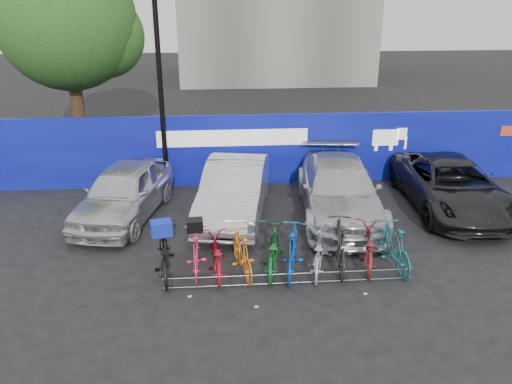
{
  "coord_description": "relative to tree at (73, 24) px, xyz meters",
  "views": [
    {
      "loc": [
        -1.51,
        -10.15,
        6.01
      ],
      "look_at": [
        -0.54,
        2.0,
        1.23
      ],
      "focal_mm": 35.0,
      "sensor_mm": 36.0,
      "label": 1
    }
  ],
  "objects": [
    {
      "name": "bike_4",
      "position": [
        6.47,
        -9.97,
        -4.55
      ],
      "size": [
        1.02,
        2.06,
        1.04
      ],
      "primitive_type": "imported",
      "rotation": [
        0.0,
        0.0,
        2.97
      ],
      "color": "#116621",
      "rests_on": "ground"
    },
    {
      "name": "car_2",
      "position": [
        8.76,
        -6.9,
        -4.28
      ],
      "size": [
        2.76,
        5.65,
        1.58
      ],
      "primitive_type": "imported",
      "rotation": [
        0.0,
        0.0,
        -0.1
      ],
      "color": "silver",
      "rests_on": "ground"
    },
    {
      "name": "tree",
      "position": [
        0.0,
        0.0,
        0.0
      ],
      "size": [
        5.4,
        5.2,
        7.8
      ],
      "color": "#382314",
      "rests_on": "ground"
    },
    {
      "name": "cargo_topcase",
      "position": [
        4.7,
        -9.94,
        -3.85
      ],
      "size": [
        0.39,
        0.35,
        0.27
      ],
      "primitive_type": "cube",
      "rotation": [
        0.0,
        0.0,
        0.07
      ],
      "color": "black",
      "rests_on": "bike_1"
    },
    {
      "name": "lamppost",
      "position": [
        3.57,
        -4.66,
        -1.8
      ],
      "size": [
        0.25,
        0.5,
        6.11
      ],
      "color": "black",
      "rests_on": "ground"
    },
    {
      "name": "hoarding",
      "position": [
        6.78,
        -4.06,
        -3.86
      ],
      "size": [
        22.0,
        0.18,
        2.4
      ],
      "color": "#0C0B98",
      "rests_on": "ground"
    },
    {
      "name": "bike_9",
      "position": [
        9.31,
        -10.06,
        -4.52
      ],
      "size": [
        0.71,
        1.88,
        1.1
      ],
      "primitive_type": "imported",
      "rotation": [
        0.0,
        0.0,
        3.25
      ],
      "color": "#1C6B71",
      "rests_on": "ground"
    },
    {
      "name": "bike_3",
      "position": [
        5.76,
        -10.07,
        -4.55
      ],
      "size": [
        0.81,
        1.8,
        1.04
      ],
      "primitive_type": "imported",
      "rotation": [
        0.0,
        0.0,
        3.33
      ],
      "color": "orange",
      "rests_on": "ground"
    },
    {
      "name": "bike_7",
      "position": [
        8.06,
        -9.95,
        -4.47
      ],
      "size": [
        0.83,
        2.06,
        1.2
      ],
      "primitive_type": "imported",
      "rotation": [
        0.0,
        0.0,
        3.01
      ],
      "color": "#252527",
      "rests_on": "ground"
    },
    {
      "name": "car_1",
      "position": [
        5.72,
        -6.71,
        -4.27
      ],
      "size": [
        2.52,
        5.07,
        1.6
      ],
      "primitive_type": "imported",
      "rotation": [
        0.0,
        0.0,
        -0.18
      ],
      "color": "#BBBBC0",
      "rests_on": "ground"
    },
    {
      "name": "ground",
      "position": [
        6.77,
        -10.06,
        -5.07
      ],
      "size": [
        100.0,
        100.0,
        0.0
      ],
      "primitive_type": "plane",
      "color": "black",
      "rests_on": "ground"
    },
    {
      "name": "bike_rack",
      "position": [
        6.77,
        -10.66,
        -4.91
      ],
      "size": [
        5.6,
        0.03,
        0.3
      ],
      "color": "#595B60",
      "rests_on": "ground"
    },
    {
      "name": "bike_2",
      "position": [
        5.16,
        -10.03,
        -4.61
      ],
      "size": [
        0.72,
        1.79,
        0.92
      ],
      "primitive_type": "imported",
      "rotation": [
        0.0,
        0.0,
        3.21
      ],
      "color": "#AD192A",
      "rests_on": "ground"
    },
    {
      "name": "bike_8",
      "position": [
        8.76,
        -9.94,
        -4.57
      ],
      "size": [
        1.09,
        1.99,
        0.99
      ],
      "primitive_type": "imported",
      "rotation": [
        0.0,
        0.0,
        2.9
      ],
      "color": "maroon",
      "rests_on": "ground"
    },
    {
      "name": "car_3",
      "position": [
        12.2,
        -6.74,
        -4.32
      ],
      "size": [
        2.82,
        5.53,
        1.5
      ],
      "primitive_type": "imported",
      "rotation": [
        0.0,
        0.0,
        -0.06
      ],
      "color": "black",
      "rests_on": "ground"
    },
    {
      "name": "bike_5",
      "position": [
        6.92,
        -10.14,
        -4.49
      ],
      "size": [
        0.98,
        2.01,
        1.17
      ],
      "primitive_type": "imported",
      "rotation": [
        0.0,
        0.0,
        2.91
      ],
      "color": "#0F47A8",
      "rests_on": "ground"
    },
    {
      "name": "bike_0",
      "position": [
        3.96,
        -9.99,
        -4.56
      ],
      "size": [
        0.92,
        2.02,
        1.03
      ],
      "primitive_type": "imported",
      "rotation": [
        0.0,
        0.0,
        3.27
      ],
      "color": "black",
      "rests_on": "ground"
    },
    {
      "name": "car_0",
      "position": [
        2.54,
        -6.6,
        -4.29
      ],
      "size": [
        2.82,
        4.89,
        1.57
      ],
      "primitive_type": "imported",
      "rotation": [
        0.0,
        0.0,
        -0.22
      ],
      "color": "silver",
      "rests_on": "ground"
    },
    {
      "name": "cargo_crate",
      "position": [
        3.96,
        -9.99,
        -3.88
      ],
      "size": [
        0.53,
        0.45,
        0.33
      ],
      "primitive_type": "cube",
      "rotation": [
        0.0,
        0.0,
        0.23
      ],
      "color": "#1427BB",
      "rests_on": "bike_0"
    },
    {
      "name": "bike_6",
      "position": [
        7.52,
        -10.05,
        -4.57
      ],
      "size": [
        1.08,
        2.0,
        1.0
      ],
      "primitive_type": "imported",
      "rotation": [
        0.0,
        0.0,
        2.91
      ],
      "color": "#A6AAAF",
      "rests_on": "ground"
    },
    {
      "name": "bike_1",
      "position": [
        4.7,
        -9.94,
        -4.53
      ],
      "size": [
        0.55,
        1.81,
        1.08
      ],
      "primitive_type": "imported",
      "rotation": [
        0.0,
        0.0,
        3.16
      ],
      "color": "#EF3A6B",
      "rests_on": "ground"
    }
  ]
}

